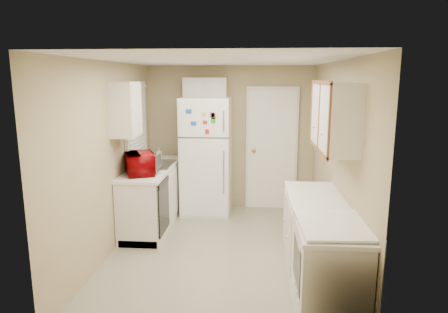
{
  "coord_description": "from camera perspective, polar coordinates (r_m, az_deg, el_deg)",
  "views": [
    {
      "loc": [
        0.41,
        -4.79,
        2.2
      ],
      "look_at": [
        0.0,
        0.5,
        1.15
      ],
      "focal_mm": 32.0,
      "sensor_mm": 36.0,
      "label": 1
    }
  ],
  "objects": [
    {
      "name": "sink",
      "position": [
        6.17,
        -9.84,
        -1.5
      ],
      "size": [
        0.54,
        0.74,
        0.16
      ],
      "primitive_type": "cube",
      "color": "gray",
      "rests_on": "left_counter"
    },
    {
      "name": "stove",
      "position": [
        3.89,
        15.2,
        -15.55
      ],
      "size": [
        0.66,
        0.8,
        0.94
      ],
      "primitive_type": "cube",
      "rotation": [
        0.0,
        0.0,
        0.05
      ],
      "color": "white",
      "rests_on": "floor"
    },
    {
      "name": "refrigerator",
      "position": [
        6.51,
        -2.51,
        0.09
      ],
      "size": [
        0.79,
        0.77,
        1.89
      ],
      "primitive_type": "cube",
      "rotation": [
        0.0,
        0.0,
        -0.01
      ],
      "color": "white",
      "rests_on": "floor"
    },
    {
      "name": "right_counter",
      "position": [
        4.41,
        13.4,
        -12.5
      ],
      "size": [
        0.6,
        2.0,
        0.9
      ],
      "primitive_type": "cube",
      "color": "silver",
      "rests_on": "floor"
    },
    {
      "name": "left_counter",
      "position": [
        6.14,
        -10.05,
        -5.55
      ],
      "size": [
        0.6,
        1.8,
        0.9
      ],
      "primitive_type": "cube",
      "color": "silver",
      "rests_on": "floor"
    },
    {
      "name": "wall_right",
      "position": [
        4.99,
        15.79,
        -0.78
      ],
      "size": [
        3.8,
        3.8,
        0.0
      ],
      "primitive_type": "plane",
      "color": "tan",
      "rests_on": "floor"
    },
    {
      "name": "wall_back",
      "position": [
        6.77,
        0.91,
        2.7
      ],
      "size": [
        2.8,
        2.8,
        0.0
      ],
      "primitive_type": "plane",
      "color": "tan",
      "rests_on": "floor"
    },
    {
      "name": "cabinet_over_fridge",
      "position": [
        6.59,
        -2.67,
        9.44
      ],
      "size": [
        0.7,
        0.3,
        0.4
      ],
      "primitive_type": "cube",
      "color": "silver",
      "rests_on": "wall_back"
    },
    {
      "name": "wall_front",
      "position": [
        3.08,
        -3.45,
        -7.73
      ],
      "size": [
        2.8,
        2.8,
        0.0
      ],
      "primitive_type": "plane",
      "color": "tan",
      "rests_on": "floor"
    },
    {
      "name": "interior_door",
      "position": [
        6.76,
        6.82,
        1.06
      ],
      "size": [
        0.86,
        0.06,
        2.08
      ],
      "primitive_type": "cube",
      "color": "white",
      "rests_on": "floor"
    },
    {
      "name": "ceiling",
      "position": [
        4.81,
        -0.47,
        13.59
      ],
      "size": [
        3.8,
        3.8,
        0.0
      ],
      "primitive_type": "plane",
      "color": "white",
      "rests_on": "floor"
    },
    {
      "name": "upper_cabinet_right",
      "position": [
        4.39,
        15.54,
        5.57
      ],
      "size": [
        0.3,
        1.2,
        0.7
      ],
      "primitive_type": "cube",
      "color": "silver",
      "rests_on": "wall_right"
    },
    {
      "name": "wall_left",
      "position": [
        5.21,
        -15.97,
        -0.29
      ],
      "size": [
        3.8,
        3.8,
        0.0
      ],
      "primitive_type": "plane",
      "color": "tan",
      "rests_on": "floor"
    },
    {
      "name": "microwave",
      "position": [
        5.57,
        -11.93,
        -0.95
      ],
      "size": [
        0.6,
        0.48,
        0.35
      ],
      "primitive_type": "imported",
      "rotation": [
        0.0,
        0.0,
        1.98
      ],
      "color": "#810103",
      "rests_on": "left_counter"
    },
    {
      "name": "dishwasher",
      "position": [
        5.5,
        -8.67,
        -7.04
      ],
      "size": [
        0.03,
        0.58,
        0.72
      ],
      "primitive_type": "cube",
      "color": "black",
      "rests_on": "floor"
    },
    {
      "name": "soap_bottle",
      "position": [
        6.63,
        -9.26,
        0.62
      ],
      "size": [
        0.09,
        0.09,
        0.16
      ],
      "primitive_type": "imported",
      "rotation": [
        0.0,
        0.0,
        -0.24
      ],
      "color": "white",
      "rests_on": "left_counter"
    },
    {
      "name": "floor",
      "position": [
        5.28,
        -0.43,
        -13.41
      ],
      "size": [
        3.8,
        3.8,
        0.0
      ],
      "primitive_type": "plane",
      "color": "#AAA790",
      "rests_on": "ground"
    },
    {
      "name": "window_blinds",
      "position": [
        6.13,
        -12.44,
        5.32
      ],
      "size": [
        0.1,
        0.98,
        1.08
      ],
      "primitive_type": "cube",
      "color": "silver",
      "rests_on": "wall_left"
    },
    {
      "name": "upper_cabinet_left",
      "position": [
        5.29,
        -13.96,
        6.54
      ],
      "size": [
        0.3,
        0.45,
        0.7
      ],
      "primitive_type": "cube",
      "color": "silver",
      "rests_on": "wall_left"
    }
  ]
}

